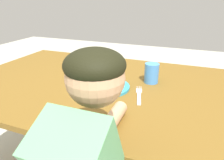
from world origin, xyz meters
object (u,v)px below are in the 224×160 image
Objects in this scene: plate at (108,84)px; drinking_cup at (151,73)px; spoon at (84,77)px; fork at (139,95)px.

plate is 2.11× the size of drinking_cup.
plate is 0.18m from spoon.
drinking_cup is at bearing 37.88° from plate.
fork is 0.93× the size of spoon.
plate reaches higher than spoon.
fork is 0.35m from spoon.
drinking_cup is (0.36, 0.08, 0.05)m from spoon.
fork is 1.79× the size of drinking_cup.
drinking_cup reaches higher than fork.
fork is at bearing -10.87° from plate.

